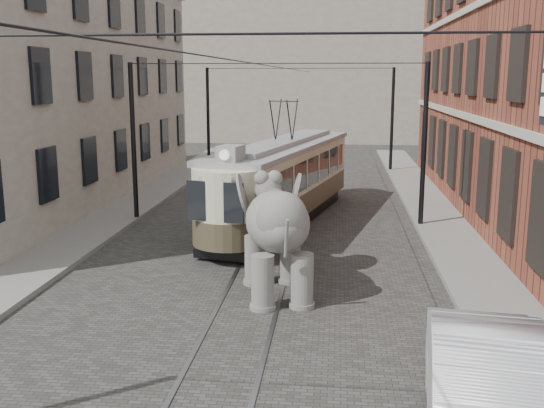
# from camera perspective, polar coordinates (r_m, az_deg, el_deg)

# --- Properties ---
(ground) EXTENTS (120.00, 120.00, 0.00)m
(ground) POSITION_cam_1_polar(r_m,az_deg,el_deg) (18.18, -0.93, -6.13)
(ground) COLOR #403E3B
(tram_rails) EXTENTS (1.54, 80.00, 0.02)m
(tram_rails) POSITION_cam_1_polar(r_m,az_deg,el_deg) (18.18, -0.93, -6.09)
(tram_rails) COLOR slate
(tram_rails) RESTS_ON ground
(sidewalk_right) EXTENTS (2.00, 60.00, 0.15)m
(sidewalk_right) POSITION_cam_1_polar(r_m,az_deg,el_deg) (18.46, 18.00, -6.19)
(sidewalk_right) COLOR slate
(sidewalk_right) RESTS_ON ground
(sidewalk_left) EXTENTS (2.00, 60.00, 0.15)m
(sidewalk_left) POSITION_cam_1_polar(r_m,az_deg,el_deg) (19.98, -19.86, -4.98)
(sidewalk_left) COLOR slate
(sidewalk_left) RESTS_ON ground
(stucco_building) EXTENTS (7.00, 24.00, 10.00)m
(stucco_building) POSITION_cam_1_polar(r_m,az_deg,el_deg) (30.20, -20.06, 9.83)
(stucco_building) COLOR gray
(stucco_building) RESTS_ON ground
(distant_block) EXTENTS (28.00, 10.00, 14.00)m
(distant_block) POSITION_cam_1_polar(r_m,az_deg,el_deg) (57.27, 3.93, 12.92)
(distant_block) COLOR gray
(distant_block) RESTS_ON ground
(catenary) EXTENTS (11.00, 30.20, 6.00)m
(catenary) POSITION_cam_1_polar(r_m,az_deg,el_deg) (22.47, 0.06, 5.08)
(catenary) COLOR black
(catenary) RESTS_ON ground
(tram) EXTENTS (4.96, 11.92, 4.63)m
(tram) POSITION_cam_1_polar(r_m,az_deg,el_deg) (23.84, 1.06, 3.79)
(tram) COLOR beige
(tram) RESTS_ON ground
(elephant) EXTENTS (3.71, 5.33, 2.97)m
(elephant) POSITION_cam_1_polar(r_m,az_deg,el_deg) (15.90, 0.48, -3.13)
(elephant) COLOR #605E59
(elephant) RESTS_ON ground
(parked_car) EXTENTS (2.37, 5.30, 1.69)m
(parked_car) POSITION_cam_1_polar(r_m,az_deg,el_deg) (10.36, 19.09, -15.85)
(parked_car) COLOR silver
(parked_car) RESTS_ON ground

